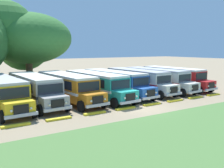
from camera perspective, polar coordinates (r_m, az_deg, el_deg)
ground_plane at (r=23.14m, az=6.90°, el=-5.48°), size 220.00×220.00×0.00m
foreground_grass_strip at (r=18.42m, az=21.03°, el=-9.56°), size 80.00×9.28×0.01m
parked_bus_slot_0 at (r=24.62m, az=-24.03°, el=-1.56°), size 3.41×10.95×2.82m
parked_bus_slot_1 at (r=25.63m, az=-17.44°, el=-0.87°), size 3.21×10.91×2.82m
parked_bus_slot_2 at (r=26.15m, az=-10.27°, el=-0.45°), size 3.48×10.96×2.82m
parked_bus_slot_3 at (r=27.09m, az=-3.66°, el=-0.03°), size 3.39×10.95×2.82m
parked_bus_slot_4 at (r=28.95m, az=0.76°, el=0.51°), size 3.52×10.97×2.82m
parked_bus_slot_5 at (r=31.05m, az=5.98°, el=0.99°), size 3.29×10.93×2.82m
parked_bus_slot_6 at (r=32.79m, az=10.31°, el=1.28°), size 3.55×10.97×2.82m
parked_bus_slot_7 at (r=35.12m, az=14.03°, el=1.62°), size 3.29×10.93×2.82m
curb_wheelstop_0 at (r=18.91m, az=-21.22°, el=-8.88°), size 2.00×0.36×0.15m
curb_wheelstop_1 at (r=19.69m, az=-12.14°, el=-7.83°), size 2.00×0.36×0.15m
curb_wheelstop_2 at (r=20.92m, az=-3.98°, el=-6.71°), size 2.00×0.36×0.15m
curb_wheelstop_3 at (r=22.52m, az=3.12°, el=-5.62°), size 2.00×0.36×0.15m
curb_wheelstop_4 at (r=24.42m, az=9.17°, el=-4.62°), size 2.00×0.36×0.15m
curb_wheelstop_5 at (r=26.56m, az=14.29°, el=-3.74°), size 2.00×0.36×0.15m
curb_wheelstop_6 at (r=28.88m, az=18.61°, el=-2.97°), size 2.00×0.36×0.15m
curb_wheelstop_7 at (r=31.35m, az=22.26°, el=-2.30°), size 2.00×0.36×0.15m
broad_shade_tree at (r=37.87m, az=-19.40°, el=9.94°), size 13.18×12.86×11.70m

